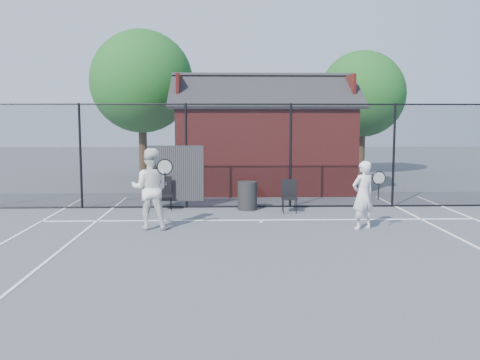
{
  "coord_description": "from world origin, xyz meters",
  "views": [
    {
      "loc": [
        -0.93,
        -10.3,
        2.52
      ],
      "look_at": [
        -0.54,
        2.35,
        1.1
      ],
      "focal_mm": 40.0,
      "sensor_mm": 36.0,
      "label": 1
    }
  ],
  "objects_px": {
    "chair_left": "(164,194)",
    "clubhouse": "(263,145)",
    "player_front": "(363,195)",
    "chair_right": "(289,197)",
    "waste_bin": "(247,196)",
    "player_back": "(151,189)"
  },
  "relations": [
    {
      "from": "clubhouse",
      "to": "chair_right",
      "type": "height_order",
      "value": "clubhouse"
    },
    {
      "from": "clubhouse",
      "to": "player_front",
      "type": "xyz_separation_m",
      "value": [
        1.79,
        -7.17,
        -0.81
      ]
    },
    {
      "from": "chair_left",
      "to": "player_back",
      "type": "bearing_deg",
      "value": -100.19
    },
    {
      "from": "clubhouse",
      "to": "chair_right",
      "type": "xyz_separation_m",
      "value": [
        0.37,
        -4.9,
        -1.17
      ]
    },
    {
      "from": "player_front",
      "to": "player_back",
      "type": "bearing_deg",
      "value": 177.64
    },
    {
      "from": "clubhouse",
      "to": "player_front",
      "type": "relative_size",
      "value": 4.08
    },
    {
      "from": "player_front",
      "to": "chair_left",
      "type": "xyz_separation_m",
      "value": [
        -4.89,
        2.77,
        -0.34
      ]
    },
    {
      "from": "chair_left",
      "to": "clubhouse",
      "type": "bearing_deg",
      "value": 45.29
    },
    {
      "from": "clubhouse",
      "to": "player_front",
      "type": "bearing_deg",
      "value": -75.97
    },
    {
      "from": "waste_bin",
      "to": "player_back",
      "type": "bearing_deg",
      "value": -132.57
    },
    {
      "from": "waste_bin",
      "to": "clubhouse",
      "type": "bearing_deg",
      "value": 80.18
    },
    {
      "from": "clubhouse",
      "to": "chair_left",
      "type": "distance_m",
      "value": 5.5
    },
    {
      "from": "clubhouse",
      "to": "chair_left",
      "type": "xyz_separation_m",
      "value": [
        -3.1,
        -4.4,
        -1.15
      ]
    },
    {
      "from": "player_back",
      "to": "player_front",
      "type": "bearing_deg",
      "value": -2.36
    },
    {
      "from": "player_front",
      "to": "chair_right",
      "type": "bearing_deg",
      "value": 122.12
    },
    {
      "from": "chair_left",
      "to": "waste_bin",
      "type": "relative_size",
      "value": 1.13
    },
    {
      "from": "player_front",
      "to": "waste_bin",
      "type": "relative_size",
      "value": 1.98
    },
    {
      "from": "player_front",
      "to": "clubhouse",
      "type": "bearing_deg",
      "value": 104.03
    },
    {
      "from": "player_front",
      "to": "waste_bin",
      "type": "bearing_deg",
      "value": 132.64
    },
    {
      "from": "player_front",
      "to": "player_back",
      "type": "xyz_separation_m",
      "value": [
        -4.92,
        0.2,
        0.14
      ]
    },
    {
      "from": "clubhouse",
      "to": "player_back",
      "type": "relative_size",
      "value": 3.45
    },
    {
      "from": "chair_right",
      "to": "waste_bin",
      "type": "distance_m",
      "value": 1.23
    }
  ]
}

